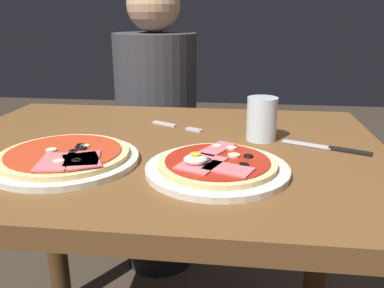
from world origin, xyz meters
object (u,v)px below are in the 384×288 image
pizza_across_left (65,157)px  knife (332,148)px  water_glass_near (262,122)px  diner_person (157,139)px  pizza_foreground (217,166)px  dining_table (160,199)px  fork (173,125)px

pizza_across_left → knife: bearing=15.2°
water_glass_near → pizza_across_left: bearing=-152.4°
pizza_across_left → diner_person: size_ratio=0.25×
pizza_across_left → pizza_foreground: bearing=-2.4°
pizza_foreground → water_glass_near: size_ratio=2.68×
pizza_across_left → water_glass_near: size_ratio=2.90×
water_glass_near → knife: size_ratio=0.55×
dining_table → diner_person: (-0.15, 0.67, -0.06)m
fork → pizza_across_left: bearing=-119.6°
pizza_foreground → diner_person: 0.90m
knife → diner_person: (-0.54, 0.66, -0.20)m
fork → diner_person: 0.57m
knife → pizza_across_left: bearing=-164.8°
pizza_across_left → water_glass_near: (0.40, 0.21, 0.03)m
dining_table → pizza_foreground: bearing=-46.4°
water_glass_near → knife: bearing=-20.6°
knife → diner_person: bearing=129.1°
fork → diner_person: bearing=106.7°
water_glass_near → pizza_foreground: bearing=-112.5°
water_glass_near → diner_person: size_ratio=0.09×
water_glass_near → knife: water_glass_near is taller
pizza_foreground → pizza_across_left: pizza_foreground is taller
pizza_across_left → water_glass_near: water_glass_near is taller
knife → diner_person: size_ratio=0.16×
pizza_foreground → knife: 0.29m
pizza_foreground → diner_person: size_ratio=0.23×
fork → pizza_foreground: bearing=-66.3°
pizza_foreground → water_glass_near: bearing=67.5°
pizza_foreground → pizza_across_left: 0.31m
dining_table → fork: bearing=88.0°
pizza_across_left → dining_table: bearing=39.9°
dining_table → diner_person: diner_person is taller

